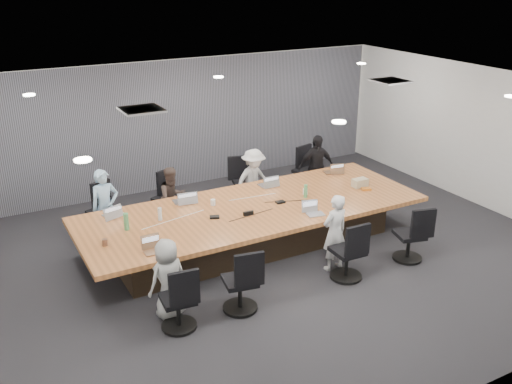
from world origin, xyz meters
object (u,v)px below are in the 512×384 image
person_4 (168,279)px  person_6 (335,233)px  laptop_1 (184,201)px  snack_packet (366,189)px  chair_5 (240,286)px  person_1 (173,198)px  mug_brown (105,242)px  laptop_6 (316,214)px  stapler (248,213)px  bottle_clear (160,214)px  chair_6 (347,255)px  laptop_0 (114,215)px  chair_4 (178,304)px  conference_table (253,225)px  person_0 (105,207)px  person_2 (254,181)px  chair_0 (102,216)px  person_3 (316,167)px  laptop_4 (154,252)px  laptop_2 (267,185)px  chair_2 (245,187)px  bottle_green_right (306,191)px  chair_1 (167,203)px  chair_7 (409,239)px  canvas_bag (360,183)px  chair_3 (306,175)px  laptop_3 (331,172)px  bottle_green_left (126,222)px

person_4 → person_6: bearing=165.5°
laptop_1 → snack_packet: snack_packet is taller
chair_5 → person_1: 3.06m
person_6 → mug_brown: bearing=-23.1°
laptop_6 → stapler: bearing=162.3°
person_1 → bottle_clear: (-0.63, -1.11, 0.25)m
chair_6 → person_6: 0.43m
laptop_0 → chair_4: bearing=79.1°
chair_6 → bottle_clear: (-2.35, 1.94, 0.45)m
conference_table → person_0: bearing=148.7°
snack_packet → chair_6: bearing=-136.3°
laptop_0 → laptop_6: same height
person_1 → snack_packet: size_ratio=7.15×
person_2 → person_4: (-2.80, -2.70, -0.06)m
chair_0 → person_3: person_3 is taller
person_1 → mug_brown: bearing=-147.1°
person_2 → laptop_4: bearing=-150.5°
mug_brown → snack_packet: size_ratio=0.60×
chair_0 → chair_4: (0.15, -3.40, 0.01)m
conference_table → chair_5: (-1.13, -1.70, -0.01)m
chair_6 → person_2: 3.06m
person_6 → laptop_2: bearing=-94.3°
chair_2 → bottle_green_right: 1.84m
bottle_green_right → laptop_6: bearing=-110.7°
chair_5 → person_4: (-0.94, 0.35, 0.19)m
chair_1 → person_0: 1.33m
chair_0 → chair_7: bearing=122.6°
chair_2 → person_3: person_3 is taller
chair_6 → canvas_bag: (1.48, 1.60, 0.42)m
person_3 → person_6: size_ratio=1.07×
person_2 → chair_0: bearing=165.2°
chair_6 → chair_3: bearing=68.4°
laptop_3 → mug_brown: 4.96m
conference_table → bottle_clear: 1.68m
chair_1 → laptop_4: 2.75m
chair_4 → laptop_3: 4.97m
stapler → chair_7: bearing=-30.5°
chair_5 → laptop_6: bearing=35.4°
person_1 → person_3: bearing=-10.8°
person_3 → canvas_bag: 1.45m
chair_0 → snack_packet: bearing=137.1°
chair_3 → chair_7: chair_3 is taller
person_6 → bottle_green_left: size_ratio=4.62×
person_0 → chair_6: bearing=-52.1°
person_0 → laptop_4: 2.16m
conference_table → laptop_3: 2.38m
laptop_1 → person_6: size_ratio=0.28×
laptop_4 → laptop_2: bearing=29.4°
laptop_4 → stapler: 1.90m
chair_6 → laptop_6: (0.00, 0.90, 0.35)m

